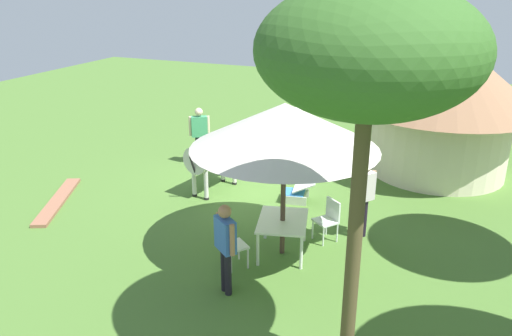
% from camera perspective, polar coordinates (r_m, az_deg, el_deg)
% --- Properties ---
extents(ground_plane, '(36.00, 36.00, 0.00)m').
position_cam_1_polar(ground_plane, '(13.62, -1.20, -2.15)').
color(ground_plane, '#486F2D').
extents(thatched_hut, '(5.06, 5.06, 3.84)m').
position_cam_1_polar(thatched_hut, '(15.01, 20.34, 7.57)').
color(thatched_hut, beige).
rests_on(thatched_hut, ground_plane).
extents(shade_umbrella, '(3.59, 3.59, 3.12)m').
position_cam_1_polar(shade_umbrella, '(9.48, 3.22, 4.72)').
color(shade_umbrella, '#4C362B').
rests_on(shade_umbrella, ground_plane).
extents(patio_dining_table, '(1.44, 1.23, 0.74)m').
position_cam_1_polar(patio_dining_table, '(10.22, 3.00, -6.25)').
color(patio_dining_table, white).
rests_on(patio_dining_table, ground_plane).
extents(patio_chair_near_lawn, '(0.60, 0.61, 0.90)m').
position_cam_1_polar(patio_chair_near_lawn, '(9.79, -2.84, -8.43)').
color(patio_chair_near_lawn, silver).
rests_on(patio_chair_near_lawn, ground_plane).
extents(patio_chair_west_end, '(0.60, 0.61, 0.90)m').
position_cam_1_polar(patio_chair_west_end, '(10.88, 8.16, -5.48)').
color(patio_chair_west_end, white).
rests_on(patio_chair_west_end, ground_plane).
extents(guest_beside_umbrella, '(0.52, 0.45, 1.73)m').
position_cam_1_polar(guest_beside_umbrella, '(10.90, 11.95, -2.70)').
color(guest_beside_umbrella, black).
rests_on(guest_beside_umbrella, ground_plane).
extents(guest_behind_table, '(0.45, 0.50, 1.70)m').
position_cam_1_polar(guest_behind_table, '(8.83, -3.45, -8.19)').
color(guest_behind_table, black).
rests_on(guest_behind_table, ground_plane).
extents(standing_watcher, '(0.43, 0.53, 1.71)m').
position_cam_1_polar(standing_watcher, '(15.08, -6.35, 4.18)').
color(standing_watcher, black).
rests_on(standing_watcher, ground_plane).
extents(striped_lounge_chair, '(0.67, 0.91, 0.57)m').
position_cam_1_polar(striped_lounge_chair, '(12.75, 4.71, -2.65)').
color(striped_lounge_chair, '#3072B8').
rests_on(striped_lounge_chair, ground_plane).
extents(zebra_nearest_camera, '(2.17, 1.04, 1.52)m').
position_cam_1_polar(zebra_nearest_camera, '(15.17, 4.39, 4.19)').
color(zebra_nearest_camera, silver).
rests_on(zebra_nearest_camera, ground_plane).
extents(zebra_by_umbrella, '(2.25, 1.00, 1.57)m').
position_cam_1_polar(zebra_by_umbrella, '(13.15, -4.58, 1.75)').
color(zebra_by_umbrella, silver).
rests_on(zebra_by_umbrella, ground_plane).
extents(acacia_tree_left_background, '(2.65, 2.65, 5.29)m').
position_cam_1_polar(acacia_tree_left_background, '(6.06, 12.55, 12.43)').
color(acacia_tree_left_background, '#4D4227').
rests_on(acacia_tree_left_background, ground_plane).
extents(brick_patio_kerb, '(2.68, 1.52, 0.08)m').
position_cam_1_polar(brick_patio_kerb, '(13.63, -21.33, -3.44)').
color(brick_patio_kerb, '#925E45').
rests_on(brick_patio_kerb, ground_plane).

